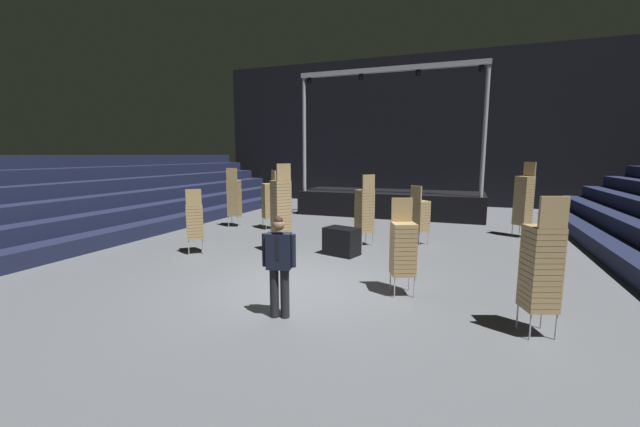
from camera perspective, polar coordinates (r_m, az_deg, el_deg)
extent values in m
cube|color=#515459|center=(8.31, -3.26, -10.79)|extent=(22.00, 30.00, 0.10)
cube|color=black|center=(22.42, 12.72, 11.71)|extent=(22.00, 0.30, 8.00)
cube|color=#191E38|center=(13.20, -29.78, -3.39)|extent=(0.75, 24.00, 0.45)
cube|color=#191E38|center=(13.70, -31.93, -1.23)|extent=(0.75, 24.00, 0.45)
cube|color=#191E38|center=(14.24, -33.91, 0.76)|extent=(0.75, 24.00, 0.45)
cube|color=#191E38|center=(14.82, -35.74, 2.61)|extent=(0.75, 24.00, 0.45)
cube|color=#191E38|center=(15.42, -37.44, 4.31)|extent=(0.75, 24.00, 0.45)
cube|color=#191E38|center=(16.05, -39.02, 5.88)|extent=(0.75, 24.00, 0.45)
cube|color=black|center=(17.96, 10.27, 1.51)|extent=(7.99, 2.81, 1.07)
cylinder|color=#9EA0A8|center=(17.81, -2.33, 11.48)|extent=(0.16, 0.16, 5.07)
cylinder|color=#9EA0A8|center=(16.41, 23.01, 11.06)|extent=(0.16, 0.16, 5.07)
cube|color=#9EA0A8|center=(17.04, 10.05, 20.09)|extent=(7.69, 0.20, 0.20)
cylinder|color=black|center=(17.98, -1.60, 18.88)|extent=(0.18, 0.18, 0.22)
cylinder|color=black|center=(17.25, 6.01, 19.28)|extent=(0.18, 0.18, 0.22)
cylinder|color=black|center=(16.82, 14.17, 19.36)|extent=(0.18, 0.18, 0.22)
cylinder|color=black|center=(16.69, 22.59, 19.05)|extent=(0.18, 0.18, 0.22)
cylinder|color=black|center=(6.64, -5.17, -11.56)|extent=(0.15, 0.15, 0.84)
cylinder|color=black|center=(6.68, -6.71, -11.46)|extent=(0.15, 0.15, 0.84)
cube|color=silver|center=(6.39, -6.17, -5.61)|extent=(0.20, 0.14, 0.60)
cube|color=black|center=(6.45, -6.04, -5.48)|extent=(0.44, 0.32, 0.60)
cube|color=black|center=(6.32, -6.29, -5.10)|extent=(0.06, 0.02, 0.38)
cylinder|color=black|center=(6.39, -3.98, -5.45)|extent=(0.12, 0.12, 0.55)
cylinder|color=black|center=(6.50, -8.07, -5.29)|extent=(0.12, 0.12, 0.55)
sphere|color=#936B4C|center=(6.35, -6.11, -1.65)|extent=(0.20, 0.20, 0.20)
sphere|color=black|center=(6.34, -6.11, -1.16)|extent=(0.16, 0.16, 0.16)
cylinder|color=#B2B5BA|center=(14.25, -7.90, -1.61)|extent=(0.02, 0.02, 0.40)
cylinder|color=#B2B5BA|center=(14.61, -8.36, -1.37)|extent=(0.02, 0.02, 0.40)
cylinder|color=#B2B5BA|center=(14.37, -6.46, -1.49)|extent=(0.02, 0.02, 0.40)
cylinder|color=#B2B5BA|center=(14.72, -6.95, -1.26)|extent=(0.02, 0.02, 0.40)
cube|color=#A38456|center=(14.45, -7.44, -0.48)|extent=(0.62, 0.62, 0.08)
cube|color=#A38456|center=(14.43, -7.45, -0.15)|extent=(0.62, 0.62, 0.08)
cube|color=#A38456|center=(14.42, -7.45, 0.18)|extent=(0.62, 0.62, 0.08)
cube|color=#A38456|center=(14.41, -7.46, 0.52)|extent=(0.62, 0.62, 0.08)
cube|color=#A38456|center=(14.40, -7.47, 0.85)|extent=(0.62, 0.62, 0.08)
cube|color=#A38456|center=(14.39, -7.47, 1.19)|extent=(0.62, 0.62, 0.08)
cube|color=#A38456|center=(14.37, -7.48, 1.52)|extent=(0.62, 0.62, 0.08)
cube|color=#A38456|center=(14.36, -7.49, 1.86)|extent=(0.62, 0.62, 0.08)
cube|color=#A38456|center=(14.35, -7.49, 2.20)|extent=(0.62, 0.62, 0.08)
cube|color=#A38456|center=(14.35, -7.50, 2.53)|extent=(0.62, 0.62, 0.08)
cube|color=#A38456|center=(14.34, -7.50, 2.87)|extent=(0.62, 0.62, 0.08)
cube|color=#A38456|center=(14.33, -7.51, 3.21)|extent=(0.62, 0.62, 0.08)
cube|color=#A38456|center=(14.32, -7.52, 3.55)|extent=(0.62, 0.62, 0.08)
cube|color=#A38456|center=(14.31, -7.52, 3.89)|extent=(0.62, 0.62, 0.08)
cube|color=#A38456|center=(14.31, -7.53, 4.23)|extent=(0.62, 0.62, 0.08)
cube|color=#A38456|center=(14.35, -6.81, 5.34)|extent=(0.33, 0.31, 0.46)
cylinder|color=#B2B5BA|center=(11.94, 5.21, -3.55)|extent=(0.02, 0.02, 0.40)
cylinder|color=#B2B5BA|center=(12.14, 6.75, -3.37)|extent=(0.02, 0.02, 0.40)
cylinder|color=#B2B5BA|center=(11.62, 6.17, -3.90)|extent=(0.02, 0.02, 0.40)
cylinder|color=#B2B5BA|center=(11.82, 7.74, -3.71)|extent=(0.02, 0.02, 0.40)
cube|color=#A38456|center=(11.83, 6.49, -2.48)|extent=(0.62, 0.62, 0.08)
cube|color=#A38456|center=(11.81, 6.49, -2.08)|extent=(0.62, 0.62, 0.08)
cube|color=#A38456|center=(11.80, 6.50, -1.67)|extent=(0.62, 0.62, 0.08)
cube|color=#A38456|center=(11.78, 6.51, -1.27)|extent=(0.62, 0.62, 0.08)
cube|color=#A38456|center=(11.77, 6.51, -0.86)|extent=(0.62, 0.62, 0.08)
cube|color=#A38456|center=(11.76, 6.52, -0.45)|extent=(0.62, 0.62, 0.08)
cube|color=#A38456|center=(11.74, 6.53, -0.04)|extent=(0.62, 0.62, 0.08)
cube|color=#A38456|center=(11.73, 6.53, 0.37)|extent=(0.62, 0.62, 0.08)
cube|color=#A38456|center=(11.72, 6.54, 0.78)|extent=(0.62, 0.62, 0.08)
cube|color=#A38456|center=(11.71, 6.55, 1.19)|extent=(0.62, 0.62, 0.08)
cube|color=#A38456|center=(11.70, 6.56, 1.61)|extent=(0.62, 0.62, 0.08)
cube|color=#A38456|center=(11.69, 6.56, 2.02)|extent=(0.62, 0.62, 0.08)
cube|color=#A38456|center=(11.68, 6.57, 2.43)|extent=(0.62, 0.62, 0.08)
cube|color=#A38456|center=(11.67, 6.58, 2.85)|extent=(0.62, 0.62, 0.08)
cube|color=#A38456|center=(11.66, 6.58, 3.26)|extent=(0.62, 0.62, 0.08)
cube|color=#A38456|center=(11.47, 7.13, 4.53)|extent=(0.32, 0.33, 0.46)
cylinder|color=#B2B5BA|center=(15.46, -12.79, -0.94)|extent=(0.02, 0.02, 0.40)
cylinder|color=#B2B5BA|center=(15.34, -11.45, -0.97)|extent=(0.02, 0.02, 0.40)
cylinder|color=#B2B5BA|center=(15.11, -13.26, -1.18)|extent=(0.02, 0.02, 0.40)
cylinder|color=#B2B5BA|center=(14.98, -11.89, -1.21)|extent=(0.02, 0.02, 0.40)
cube|color=#A38456|center=(15.18, -12.38, -0.17)|extent=(0.53, 0.53, 0.08)
cube|color=#A38456|center=(15.17, -12.39, 0.15)|extent=(0.53, 0.53, 0.08)
cube|color=#A38456|center=(15.16, -12.40, 0.46)|extent=(0.53, 0.53, 0.08)
cube|color=#A38456|center=(15.15, -12.41, 0.78)|extent=(0.53, 0.53, 0.08)
cube|color=#A38456|center=(15.14, -12.42, 1.10)|extent=(0.53, 0.53, 0.08)
cube|color=#A38456|center=(15.13, -12.43, 1.42)|extent=(0.53, 0.53, 0.08)
cube|color=#A38456|center=(15.12, -12.44, 1.74)|extent=(0.53, 0.53, 0.08)
cube|color=#A38456|center=(15.11, -12.45, 2.06)|extent=(0.53, 0.53, 0.08)
cube|color=#A38456|center=(15.10, -12.46, 2.38)|extent=(0.53, 0.53, 0.08)
cube|color=#A38456|center=(15.09, -12.47, 2.70)|extent=(0.53, 0.53, 0.08)
cube|color=#A38456|center=(15.08, -12.48, 3.02)|extent=(0.53, 0.53, 0.08)
cube|color=#A38456|center=(15.07, -12.49, 3.34)|extent=(0.53, 0.53, 0.08)
cube|color=#A38456|center=(15.06, -12.50, 3.67)|extent=(0.53, 0.53, 0.08)
cube|color=#A38456|center=(15.06, -12.51, 3.99)|extent=(0.53, 0.53, 0.08)
cube|color=#A38456|center=(15.05, -12.52, 4.31)|extent=(0.53, 0.53, 0.08)
cube|color=#A38456|center=(15.05, -12.53, 4.63)|extent=(0.53, 0.53, 0.08)
cube|color=#A38456|center=(14.85, -12.81, 5.63)|extent=(0.40, 0.15, 0.46)
cylinder|color=#B2B5BA|center=(14.34, 27.57, -2.45)|extent=(0.02, 0.02, 0.40)
cylinder|color=#B2B5BA|center=(14.55, 26.35, -2.22)|extent=(0.02, 0.02, 0.40)
cylinder|color=#B2B5BA|center=(14.65, 28.43, -2.30)|extent=(0.02, 0.02, 0.40)
cylinder|color=#B2B5BA|center=(14.86, 27.22, -2.07)|extent=(0.02, 0.02, 0.40)
cube|color=#A38456|center=(14.56, 27.46, -1.32)|extent=(0.62, 0.62, 0.08)
cube|color=#A38456|center=(14.54, 27.48, -0.99)|extent=(0.62, 0.62, 0.08)
cube|color=#A38456|center=(14.53, 27.50, -0.66)|extent=(0.62, 0.62, 0.08)
cube|color=#A38456|center=(14.52, 27.53, -0.33)|extent=(0.62, 0.62, 0.08)
cube|color=#A38456|center=(14.51, 27.55, 0.00)|extent=(0.62, 0.62, 0.08)
cube|color=#A38456|center=(14.50, 27.57, 0.34)|extent=(0.62, 0.62, 0.08)
cube|color=#A38456|center=(14.49, 27.60, 0.67)|extent=(0.62, 0.62, 0.08)
cube|color=#A38456|center=(14.48, 27.62, 1.00)|extent=(0.62, 0.62, 0.08)
cube|color=#A38456|center=(14.47, 27.64, 1.33)|extent=(0.62, 0.62, 0.08)
cube|color=#A38456|center=(14.46, 27.67, 1.67)|extent=(0.62, 0.62, 0.08)
cube|color=#A38456|center=(14.45, 27.69, 2.00)|extent=(0.62, 0.62, 0.08)
cube|color=#A38456|center=(14.44, 27.71, 2.34)|extent=(0.62, 0.62, 0.08)
cube|color=#A38456|center=(14.43, 27.74, 2.67)|extent=(0.62, 0.62, 0.08)
cube|color=#A38456|center=(14.43, 27.76, 3.01)|extent=(0.62, 0.62, 0.08)
cube|color=#A38456|center=(14.42, 27.78, 3.34)|extent=(0.62, 0.62, 0.08)
cube|color=#A38456|center=(14.41, 27.81, 3.68)|extent=(0.62, 0.62, 0.08)
cube|color=#A38456|center=(14.41, 27.83, 4.02)|extent=(0.62, 0.62, 0.08)
cube|color=#A38456|center=(14.40, 27.85, 4.35)|extent=(0.62, 0.62, 0.08)
cube|color=#A38456|center=(14.40, 27.88, 4.69)|extent=(0.62, 0.62, 0.08)
cube|color=#A38456|center=(14.55, 28.39, 5.76)|extent=(0.34, 0.31, 0.46)
cylinder|color=#B2B5BA|center=(11.58, -18.70, -4.36)|extent=(0.02, 0.02, 0.40)
cylinder|color=#B2B5BA|center=(11.58, -16.82, -4.27)|extent=(0.02, 0.02, 0.40)
cylinder|color=#B2B5BA|center=(11.21, -18.70, -4.78)|extent=(0.02, 0.02, 0.40)
cylinder|color=#B2B5BA|center=(11.21, -16.75, -4.69)|extent=(0.02, 0.02, 0.40)
cube|color=#A38456|center=(11.34, -17.80, -3.33)|extent=(0.62, 0.62, 0.08)
cube|color=#A38456|center=(11.32, -17.82, -2.91)|extent=(0.62, 0.62, 0.08)
cube|color=#A38456|center=(11.31, -17.84, -2.48)|extent=(0.62, 0.62, 0.08)
cube|color=#A38456|center=(11.29, -17.86, -2.06)|extent=(0.62, 0.62, 0.08)
cube|color=#A38456|center=(11.28, -17.88, -1.64)|extent=(0.62, 0.62, 0.08)
cube|color=#A38456|center=(11.26, -17.90, -1.21)|extent=(0.62, 0.62, 0.08)
cube|color=#A38456|center=(11.25, -17.92, -0.79)|extent=(0.62, 0.62, 0.08)
cube|color=#A38456|center=(11.24, -17.94, -0.36)|extent=(0.62, 0.62, 0.08)
cube|color=#A38456|center=(11.23, -17.96, 0.07)|extent=(0.62, 0.62, 0.08)
cube|color=#A38456|center=(11.21, -17.98, 0.50)|extent=(0.62, 0.62, 0.08)
cube|color=#A38456|center=(11.20, -18.00, 0.93)|extent=(0.62, 0.62, 0.08)
cube|color=#A38456|center=(10.98, -18.05, 2.21)|extent=(0.34, 0.30, 0.46)
cylinder|color=#B2B5BA|center=(7.02, 26.94, -13.30)|extent=(0.02, 0.02, 0.40)
cylinder|color=#B2B5BA|center=(7.19, 29.71, -12.97)|extent=(0.02, 0.02, 0.40)
cylinder|color=#B2B5BA|center=(6.71, 28.44, -14.42)|extent=(0.02, 0.02, 0.40)
cylinder|color=#B2B5BA|center=(6.89, 31.31, -14.03)|extent=(0.02, 0.02, 0.40)
cube|color=#A38456|center=(6.87, 29.25, -11.79)|extent=(0.57, 0.57, 0.08)
cube|color=#A38456|center=(6.84, 29.31, -11.12)|extent=(0.57, 0.57, 0.08)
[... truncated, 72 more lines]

